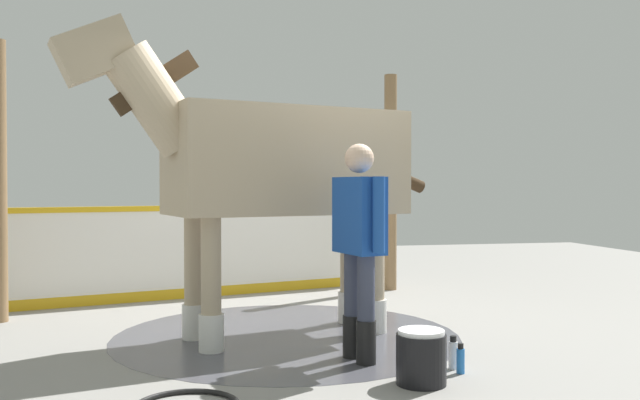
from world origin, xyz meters
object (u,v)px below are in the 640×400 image
wash_bucket (421,357)px  horse (274,165)px  handler (359,236)px  bottle_shampoo (453,354)px  bottle_spray (461,360)px

wash_bucket → horse: bearing=25.8°
horse → handler: horse is taller
horse → bottle_shampoo: bearing=116.7°
handler → bottle_spray: 1.14m
wash_bucket → bottle_shampoo: size_ratio=1.53×
handler → bottle_spray: (-0.48, -0.61, -0.84)m
wash_bucket → bottle_spray: bearing=-63.1°
handler → bottle_shampoo: bearing=-44.3°
horse → handler: bearing=104.9°
handler → wash_bucket: (-0.67, -0.24, -0.76)m
horse → bottle_shampoo: 2.19m
handler → wash_bucket: handler is taller
bottle_shampoo → bottle_spray: 0.12m
wash_bucket → bottle_spray: (0.18, -0.36, -0.08)m
bottle_shampoo → horse: bearing=41.4°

